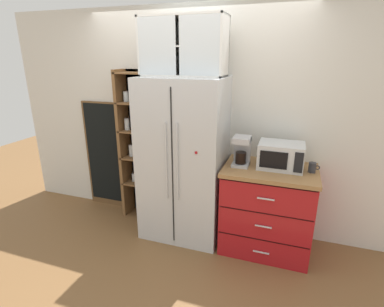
# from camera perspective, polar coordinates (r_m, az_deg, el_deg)

# --- Properties ---
(ground_plane) EXTENTS (10.58, 10.58, 0.00)m
(ground_plane) POSITION_cam_1_polar(r_m,az_deg,el_deg) (3.66, -1.70, -14.97)
(ground_plane) COLOR brown
(wall_back_cream) EXTENTS (4.89, 0.10, 2.55)m
(wall_back_cream) POSITION_cam_1_polar(r_m,az_deg,el_deg) (3.51, 0.42, 6.28)
(wall_back_cream) COLOR silver
(wall_back_cream) RESTS_ON ground
(refrigerator) EXTENTS (0.90, 0.66, 1.81)m
(refrigerator) POSITION_cam_1_polar(r_m,az_deg,el_deg) (3.28, -1.65, -1.32)
(refrigerator) COLOR silver
(refrigerator) RESTS_ON ground
(pantry_shelf_column) EXTENTS (0.44, 0.29, 1.87)m
(pantry_shelf_column) POSITION_cam_1_polar(r_m,az_deg,el_deg) (3.76, -10.27, 1.94)
(pantry_shelf_column) COLOR brown
(pantry_shelf_column) RESTS_ON ground
(counter_cabinet) EXTENTS (0.93, 0.66, 0.93)m
(counter_cabinet) POSITION_cam_1_polar(r_m,az_deg,el_deg) (3.28, 14.32, -10.36)
(counter_cabinet) COLOR #A8161C
(counter_cabinet) RESTS_ON ground
(microwave) EXTENTS (0.44, 0.33, 0.26)m
(microwave) POSITION_cam_1_polar(r_m,az_deg,el_deg) (3.09, 16.86, -0.38)
(microwave) COLOR silver
(microwave) RESTS_ON counter_cabinet
(coffee_maker) EXTENTS (0.17, 0.20, 0.31)m
(coffee_maker) POSITION_cam_1_polar(r_m,az_deg,el_deg) (3.07, 9.64, 0.58)
(coffee_maker) COLOR #B7B7BC
(coffee_maker) RESTS_ON counter_cabinet
(mug_charcoal) EXTENTS (0.11, 0.07, 0.10)m
(mug_charcoal) POSITION_cam_1_polar(r_m,az_deg,el_deg) (3.09, 22.35, -2.54)
(mug_charcoal) COLOR #2D2D33
(mug_charcoal) RESTS_ON counter_cabinet
(mug_navy) EXTENTS (0.12, 0.08, 0.08)m
(mug_navy) POSITION_cam_1_polar(r_m,az_deg,el_deg) (3.11, 15.15, -1.85)
(mug_navy) COLOR navy
(mug_navy) RESTS_ON counter_cabinet
(bottle_green) EXTENTS (0.06, 0.06, 0.25)m
(bottle_green) POSITION_cam_1_polar(r_m,az_deg,el_deg) (3.04, 15.15, -0.91)
(bottle_green) COLOR #285B33
(bottle_green) RESTS_ON counter_cabinet
(upper_cabinet) EXTENTS (0.87, 0.32, 0.58)m
(upper_cabinet) POSITION_cam_1_polar(r_m,az_deg,el_deg) (3.13, -1.55, 20.00)
(upper_cabinet) COLOR silver
(upper_cabinet) RESTS_ON refrigerator
(chalkboard_menu) EXTENTS (0.60, 0.04, 1.46)m
(chalkboard_menu) POSITION_cam_1_polar(r_m,az_deg,el_deg) (4.14, -16.34, -0.35)
(chalkboard_menu) COLOR brown
(chalkboard_menu) RESTS_ON ground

